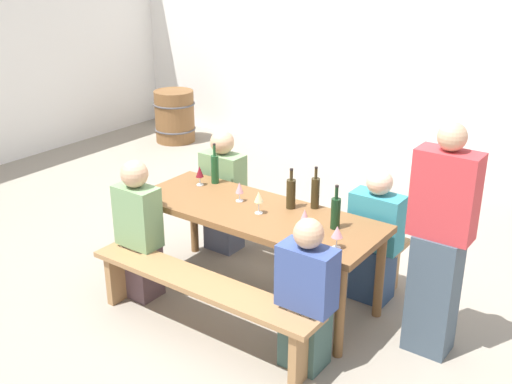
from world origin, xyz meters
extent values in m
plane|color=gray|center=(0.00, 0.00, 0.00)|extent=(24.00, 24.00, 0.00)
cube|color=white|center=(0.00, 3.60, 1.60)|extent=(14.00, 0.20, 3.20)
cube|color=brown|center=(0.00, 0.00, 0.72)|extent=(1.99, 0.73, 0.05)
cylinder|color=brown|center=(-0.91, -0.31, 0.35)|extent=(0.07, 0.07, 0.70)
cylinder|color=brown|center=(0.91, -0.31, 0.35)|extent=(0.07, 0.07, 0.70)
cylinder|color=brown|center=(-0.91, 0.31, 0.35)|extent=(0.07, 0.07, 0.70)
cylinder|color=brown|center=(0.91, 0.31, 0.35)|extent=(0.07, 0.07, 0.70)
cube|color=#9E7247|center=(0.00, -0.67, 0.43)|extent=(1.89, 0.30, 0.04)
cube|color=#9E7247|center=(-0.84, -0.67, 0.21)|extent=(0.06, 0.24, 0.41)
cube|color=#9E7247|center=(0.84, -0.67, 0.21)|extent=(0.06, 0.24, 0.41)
cube|color=#9E7247|center=(0.00, 0.67, 0.43)|extent=(1.89, 0.30, 0.04)
cube|color=#9E7247|center=(-0.84, 0.67, 0.21)|extent=(0.06, 0.24, 0.41)
cube|color=#9E7247|center=(0.84, 0.67, 0.21)|extent=(0.06, 0.24, 0.41)
cylinder|color=#194723|center=(-0.62, 0.27, 0.87)|extent=(0.07, 0.07, 0.24)
cylinder|color=#194723|center=(-0.62, 0.27, 1.04)|extent=(0.02, 0.02, 0.09)
cylinder|color=black|center=(-0.62, 0.27, 1.09)|extent=(0.03, 0.03, 0.01)
cylinder|color=#143319|center=(0.64, 0.07, 0.86)|extent=(0.07, 0.07, 0.23)
cylinder|color=#143319|center=(0.64, 0.07, 1.02)|extent=(0.02, 0.02, 0.09)
cylinder|color=black|center=(0.64, 0.07, 1.07)|extent=(0.03, 0.03, 0.01)
cylinder|color=#332814|center=(0.19, 0.19, 0.86)|extent=(0.07, 0.07, 0.23)
cylinder|color=#332814|center=(0.19, 0.19, 1.02)|extent=(0.02, 0.02, 0.08)
cylinder|color=black|center=(0.19, 0.19, 1.07)|extent=(0.03, 0.03, 0.01)
cylinder|color=#332814|center=(0.34, 0.30, 0.87)|extent=(0.07, 0.07, 0.24)
cylinder|color=#332814|center=(0.34, 0.30, 1.03)|extent=(0.02, 0.02, 0.08)
cylinder|color=black|center=(0.34, 0.30, 1.08)|extent=(0.03, 0.03, 0.01)
cylinder|color=silver|center=(0.80, -0.20, 0.75)|extent=(0.06, 0.06, 0.01)
cylinder|color=silver|center=(0.80, -0.20, 0.79)|extent=(0.01, 0.01, 0.07)
cone|color=#D18C93|center=(0.80, -0.20, 0.87)|extent=(0.08, 0.08, 0.08)
cylinder|color=silver|center=(0.50, -0.11, 0.75)|extent=(0.06, 0.06, 0.01)
cylinder|color=silver|center=(0.50, -0.11, 0.80)|extent=(0.01, 0.01, 0.08)
cone|color=#D18C93|center=(0.50, -0.11, 0.88)|extent=(0.07, 0.07, 0.09)
cylinder|color=silver|center=(0.05, -0.03, 0.75)|extent=(0.06, 0.06, 0.01)
cylinder|color=silver|center=(0.05, -0.03, 0.80)|extent=(0.01, 0.01, 0.09)
cone|color=beige|center=(0.05, -0.03, 0.89)|extent=(0.07, 0.07, 0.08)
cylinder|color=silver|center=(-0.21, 0.07, 0.75)|extent=(0.06, 0.06, 0.01)
cylinder|color=silver|center=(-0.21, 0.07, 0.79)|extent=(0.01, 0.01, 0.07)
cone|color=#D18C93|center=(-0.21, 0.07, 0.87)|extent=(0.06, 0.06, 0.09)
cylinder|color=silver|center=(-0.69, 0.15, 0.75)|extent=(0.06, 0.06, 0.01)
cylinder|color=silver|center=(-0.69, 0.15, 0.79)|extent=(0.01, 0.01, 0.07)
cone|color=maroon|center=(-0.69, 0.15, 0.87)|extent=(0.07, 0.07, 0.09)
cube|color=#573F44|center=(-0.75, -0.52, 0.23)|extent=(0.26, 0.24, 0.45)
cube|color=#729966|center=(-0.75, -0.52, 0.69)|extent=(0.35, 0.20, 0.48)
sphere|color=tan|center=(-0.75, -0.52, 1.04)|extent=(0.21, 0.21, 0.21)
cube|color=#3B5851|center=(0.77, -0.52, 0.23)|extent=(0.28, 0.24, 0.45)
cube|color=#384C8C|center=(0.77, -0.52, 0.66)|extent=(0.37, 0.20, 0.43)
sphere|color=tan|center=(0.77, -0.52, 0.97)|extent=(0.19, 0.19, 0.19)
cube|color=#4D546B|center=(-0.74, 0.52, 0.23)|extent=(0.30, 0.24, 0.45)
cube|color=#729966|center=(-0.74, 0.52, 0.69)|extent=(0.40, 0.20, 0.47)
sphere|color=tan|center=(-0.74, 0.52, 1.03)|extent=(0.21, 0.21, 0.21)
cube|color=navy|center=(0.76, 0.52, 0.23)|extent=(0.30, 0.24, 0.45)
cube|color=teal|center=(0.76, 0.52, 0.67)|extent=(0.40, 0.20, 0.44)
sphere|color=beige|center=(0.76, 0.52, 0.99)|extent=(0.20, 0.20, 0.20)
cube|color=#3F4E5C|center=(1.38, 0.14, 0.43)|extent=(0.30, 0.24, 0.87)
cube|color=#C6383D|center=(1.38, 0.14, 1.16)|extent=(0.41, 0.20, 0.58)
sphere|color=tan|center=(1.38, 0.14, 1.54)|extent=(0.18, 0.18, 0.18)
cylinder|color=brown|center=(-3.39, 2.74, 0.36)|extent=(0.55, 0.55, 0.72)
torus|color=#4C4C51|center=(-3.39, 2.74, 0.54)|extent=(0.59, 0.59, 0.02)
torus|color=#4C4C51|center=(-3.39, 2.74, 0.18)|extent=(0.59, 0.59, 0.02)
camera|label=1|loc=(2.53, -3.52, 2.65)|focal=43.58mm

